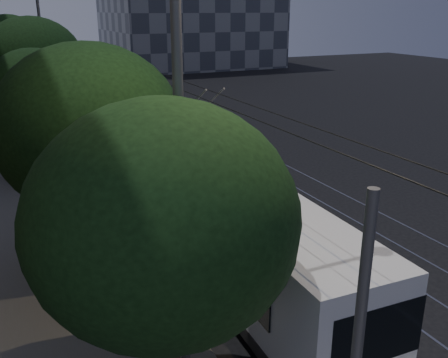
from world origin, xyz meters
name	(u,v)px	position (x,y,z in m)	size (l,w,h in m)	color
ground	(284,237)	(0.00, 0.00, 0.00)	(120.00, 120.00, 0.00)	black
sidewalk	(21,136)	(-7.50, 20.00, 0.07)	(5.00, 90.00, 0.15)	gray
tram_rails	(168,122)	(2.50, 20.00, 0.01)	(4.52, 90.00, 0.02)	#94949C
overhead_wires	(56,80)	(-4.97, 20.00, 3.47)	(2.23, 90.00, 6.00)	black
trolleybus	(238,232)	(-2.90, -2.02, 1.64)	(2.83, 12.01, 5.63)	silver
pickup_silver	(116,167)	(-4.10, 8.21, 0.86)	(2.85, 6.19, 1.72)	#9A9DA1
car_white_a	(87,135)	(-4.01, 16.05, 0.61)	(1.45, 3.60, 1.23)	silver
car_white_b	(87,121)	(-3.32, 19.69, 0.69)	(1.94, 4.78, 1.39)	silver
car_white_c	(61,109)	(-4.30, 24.50, 0.75)	(1.60, 4.58, 1.51)	#B7B6BB
car_white_d	(67,97)	(-3.00, 30.05, 0.74)	(1.74, 4.32, 1.47)	#B2B2B6
tree_0	(163,222)	(-6.50, -6.19, 4.30)	(4.85, 4.85, 6.50)	black
tree_1	(89,129)	(-6.50, 0.39, 4.58)	(5.44, 5.44, 7.04)	black
tree_2	(35,92)	(-7.00, 11.11, 4.14)	(4.46, 4.46, 6.16)	black
tree_3	(33,64)	(-6.50, 16.41, 4.91)	(5.74, 5.74, 7.50)	black
tree_4	(10,49)	(-7.00, 30.00, 4.85)	(5.78, 5.78, 7.46)	black
tree_5	(15,56)	(-6.50, 33.67, 3.96)	(4.11, 4.11, 5.83)	black
streetlamp_near	(199,68)	(-5.37, -5.23, 6.81)	(2.72, 0.44, 11.45)	#5F5F61
streetlamp_far	(47,31)	(-4.78, 23.43, 6.37)	(2.56, 0.44, 10.64)	#5F5F61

